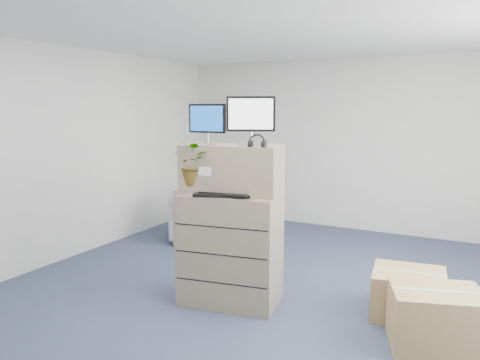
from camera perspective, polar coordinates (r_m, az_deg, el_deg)
name	(u,v)px	position (r m, az deg, el deg)	size (l,w,h in m)	color
ground	(263,307)	(4.95, 2.87, -15.20)	(7.00, 7.00, 0.00)	#253043
wall_back	(355,145)	(7.87, 13.79, 4.17)	(6.00, 0.02, 2.80)	#B7B6AE
filing_cabinet_lower	(231,248)	(4.87, -1.15, -8.33)	(0.99, 0.60, 1.15)	gray
filing_cabinet_upper	(232,169)	(4.75, -0.96, 1.37)	(0.99, 0.49, 0.49)	gray
monitor_left	(207,122)	(4.79, -4.04, 7.12)	(0.41, 0.17, 0.41)	#99999E
monitor_right	(251,118)	(4.68, 1.33, 7.60)	(0.46, 0.27, 0.48)	#99999E
headphones	(257,142)	(4.44, 2.10, 4.61)	(0.16, 0.16, 0.02)	black
keyboard	(224,194)	(4.62, -1.97, -1.75)	(0.58, 0.24, 0.03)	black
mouse	(255,196)	(4.54, 1.85, -1.91)	(0.10, 0.06, 0.03)	silver
water_bottle	(243,179)	(4.75, 0.33, 0.07)	(0.08, 0.08, 0.28)	gray
phone_dock	(231,188)	(4.76, -1.04, -1.01)	(0.07, 0.06, 0.14)	silver
external_drive	(269,191)	(4.70, 3.56, -1.38)	(0.21, 0.16, 0.06)	black
tissue_box	(264,183)	(4.68, 2.99, -0.38)	(0.28, 0.14, 0.10)	#407BDA
potted_plant	(195,170)	(4.72, -5.50, 1.28)	(0.49, 0.52, 0.43)	#A2C19B
office_chair	(197,214)	(7.17, -5.25, -4.13)	(0.78, 0.73, 0.81)	#59595D
cardboard_boxes	(468,299)	(4.99, 26.05, -12.93)	(2.03, 2.13, 0.53)	olive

